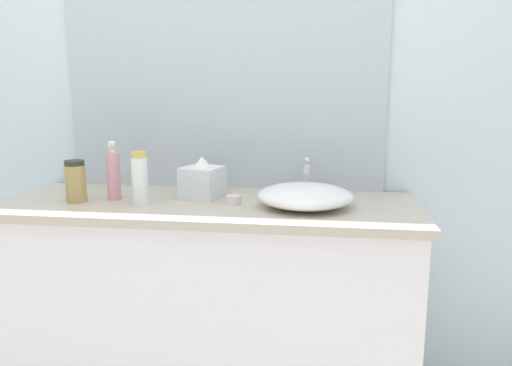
# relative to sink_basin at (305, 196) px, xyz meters

# --- Properties ---
(bathroom_wall_rear) EXTENTS (6.00, 0.06, 2.60)m
(bathroom_wall_rear) POSITION_rel_sink_basin_xyz_m (-0.34, 0.34, 0.42)
(bathroom_wall_rear) COLOR silver
(bathroom_wall_rear) RESTS_ON ground
(vanity_counter) EXTENTS (1.52, 0.55, 0.83)m
(vanity_counter) POSITION_rel_sink_basin_xyz_m (-0.35, 0.03, -0.46)
(vanity_counter) COLOR white
(vanity_counter) RESTS_ON ground
(wall_mirror_panel) EXTENTS (1.31, 0.01, 0.99)m
(wall_mirror_panel) POSITION_rel_sink_basin_xyz_m (-0.35, 0.30, 0.45)
(wall_mirror_panel) COLOR #B2BCC6
(wall_mirror_panel) RESTS_ON vanity_counter
(sink_basin) EXTENTS (0.34, 0.32, 0.08)m
(sink_basin) POSITION_rel_sink_basin_xyz_m (0.00, 0.00, 0.00)
(sink_basin) COLOR white
(sink_basin) RESTS_ON vanity_counter
(faucet) EXTENTS (0.03, 0.13, 0.15)m
(faucet) POSITION_rel_sink_basin_xyz_m (0.00, 0.18, 0.05)
(faucet) COLOR silver
(faucet) RESTS_ON vanity_counter
(soap_dispenser) EXTENTS (0.05, 0.05, 0.22)m
(soap_dispenser) POSITION_rel_sink_basin_xyz_m (-0.72, 0.03, 0.06)
(soap_dispenser) COLOR pink
(soap_dispenser) RESTS_ON vanity_counter
(lotion_bottle) EXTENTS (0.08, 0.08, 0.15)m
(lotion_bottle) POSITION_rel_sink_basin_xyz_m (-0.84, -0.03, 0.04)
(lotion_bottle) COLOR tan
(lotion_bottle) RESTS_ON vanity_counter
(perfume_bottle) EXTENTS (0.06, 0.06, 0.19)m
(perfume_bottle) POSITION_rel_sink_basin_xyz_m (-0.59, -0.04, 0.05)
(perfume_bottle) COLOR white
(perfume_bottle) RESTS_ON vanity_counter
(tissue_box) EXTENTS (0.17, 0.17, 0.16)m
(tissue_box) POSITION_rel_sink_basin_xyz_m (-0.39, 0.09, 0.03)
(tissue_box) COLOR silver
(tissue_box) RESTS_ON vanity_counter
(candle_jar) EXTENTS (0.06, 0.06, 0.03)m
(candle_jar) POSITION_rel_sink_basin_xyz_m (-0.26, 0.01, -0.02)
(candle_jar) COLOR silver
(candle_jar) RESTS_ON vanity_counter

